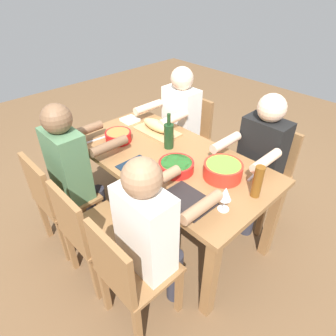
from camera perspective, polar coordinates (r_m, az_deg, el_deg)
ground_plane at (r=2.69m, az=0.00°, el=-10.99°), size 8.00×8.00×0.00m
dining_table at (r=2.27m, az=0.00°, el=0.36°), size 1.64×0.84×0.74m
chair_near_left at (r=2.66m, az=18.62°, el=-0.26°), size 0.40×0.40×0.85m
diner_near_left at (r=2.40m, az=17.34°, el=2.16°), size 0.41×0.53×1.20m
chair_far_center at (r=2.06m, az=-15.46°, el=-11.60°), size 0.40×0.40×0.85m
chair_far_right at (r=2.38m, az=-20.97°, el=-5.47°), size 0.40×0.40×0.85m
diner_far_right at (r=2.31m, az=-18.06°, el=0.53°), size 0.41×0.53×1.20m
chair_far_left at (r=1.80m, az=-7.76°, el=-19.56°), size 0.40×0.40×0.85m
diner_far_left at (r=1.70m, az=-3.31°, el=-12.03°), size 0.41×0.53×1.20m
chair_near_right at (r=3.08m, az=4.30°, el=6.79°), size 0.40×0.40×0.85m
diner_near_right at (r=2.86m, az=1.95°, el=9.38°), size 0.41×0.53×1.20m
serving_bowl_salad at (r=2.00m, az=10.71°, el=-0.32°), size 0.27×0.27×0.11m
serving_bowl_greens at (r=2.04m, az=1.63°, el=0.43°), size 0.25×0.25×0.07m
serving_bowl_fruit at (r=2.43m, az=-9.70°, el=6.21°), size 0.21×0.21×0.08m
cutting_board at (r=2.55m, az=-2.13°, el=7.19°), size 0.41×0.23×0.02m
bread_loaf at (r=2.52m, az=-2.16°, el=8.29°), size 0.32×0.12×0.09m
wine_bottle at (r=2.28m, az=0.15°, el=6.41°), size 0.08×0.08×0.29m
beer_bottle at (r=1.87m, az=17.14°, el=-2.58°), size 0.06×0.06×0.22m
wine_glass at (r=1.71m, az=11.17°, el=-5.12°), size 0.08×0.08×0.17m
fork_near_left at (r=2.10m, az=16.48°, el=-1.33°), size 0.03×0.17×0.01m
placemat_far_center at (r=2.08m, az=-5.24°, el=-0.30°), size 0.32×0.23×0.01m
fork_far_right at (r=2.50m, az=-13.85°, el=5.43°), size 0.03×0.17×0.01m
placemat_far_left at (r=1.82m, az=3.80°, el=-6.29°), size 0.32×0.23×0.01m
napkin_stack at (r=2.76m, az=-7.45°, el=9.34°), size 0.14×0.14×0.02m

